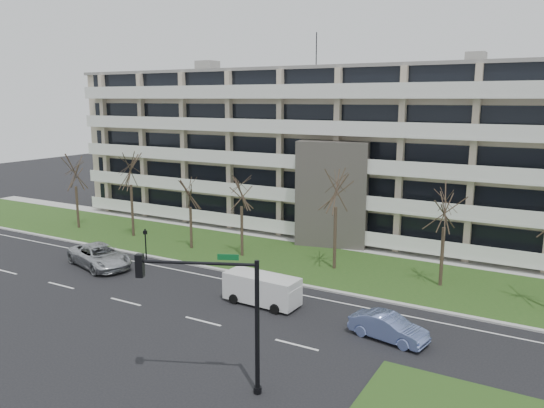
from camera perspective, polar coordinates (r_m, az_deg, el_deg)
The scene contains 18 objects.
ground at distance 31.24m, azimuth -7.44°, elevation -12.40°, with size 160.00×160.00×0.00m, color black.
grass_verge at distance 41.65m, azimuth 3.41°, elevation -6.16°, with size 90.00×10.00×0.06m, color #1E4517.
curb at distance 37.44m, azimuth -0.00°, elevation -8.12°, with size 90.00×0.35×0.12m, color #B2B2AD.
sidewalk at distance 46.45m, azimuth 6.42°, elevation -4.34°, with size 90.00×2.00×0.08m, color #B2B2AD.
grass_median at distance 24.42m, azimuth 18.41°, elevation -20.05°, with size 7.00×5.00×0.06m, color #1E4517.
lane_edge_line at distance 36.24m, azimuth -1.19°, elevation -8.89°, with size 90.00×0.12×0.01m, color white.
apartment_building at distance 51.33m, azimuth 9.62°, elevation 5.67°, with size 60.50×15.10×18.75m.
silver_pickup at distance 42.17m, azimuth -18.05°, elevation -5.33°, with size 2.80×6.08×1.69m, color #B2B5B9.
blue_sedan at distance 29.24m, azimuth 12.41°, elevation -12.82°, with size 1.46×4.17×1.38m, color #7C91D7.
white_van at distance 32.97m, azimuth -1.01°, elevation -8.92°, with size 4.87×2.15×1.85m.
traffic_signal at distance 22.81m, azimuth -6.06°, elevation -10.63°, with size 4.96×2.37×6.20m.
pedestrian_signal at distance 41.88m, azimuth -13.45°, elevation -3.94°, with size 0.26×0.21×2.71m.
tree_0 at distance 54.43m, azimuth -20.46°, elevation 3.45°, with size 3.70×3.70×7.40m.
tree_1 at distance 49.39m, azimuth -15.04°, elevation 4.17°, with size 4.31×4.31×8.62m.
tree_2 at distance 44.48m, azimuth -8.83°, elevation 1.42°, with size 3.21×3.21×6.41m.
tree_3 at distance 41.75m, azimuth -3.31°, elevation 1.85°, with size 3.65×3.65×7.30m.
tree_4 at distance 38.57m, azimuth 6.93°, elevation 2.35°, with size 4.22×4.22×8.44m.
tree_5 at distance 36.66m, azimuth 18.15°, elevation -0.00°, with size 3.65×3.65×7.31m.
Camera 1 is at (17.42, -22.71, 12.50)m, focal length 35.00 mm.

